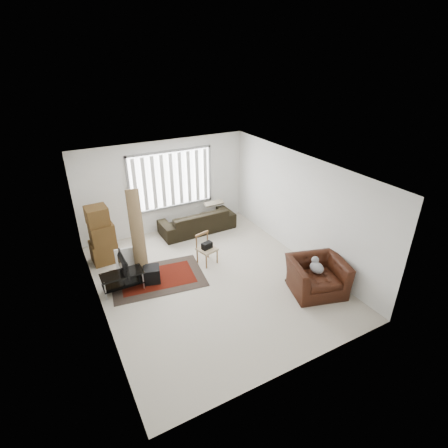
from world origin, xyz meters
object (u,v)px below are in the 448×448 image
(tv_stand, at_px, (122,278))
(armchair, at_px, (317,274))
(side_chair, at_px, (206,247))
(moving_boxes, at_px, (102,237))
(sofa, at_px, (197,218))

(tv_stand, distance_m, armchair, 4.35)
(side_chair, bearing_deg, armchair, -67.62)
(moving_boxes, height_order, armchair, moving_boxes)
(sofa, distance_m, armchair, 4.10)
(sofa, xyz_separation_m, armchair, (1.13, -3.94, 0.02))
(tv_stand, relative_size, armchair, 0.64)
(tv_stand, distance_m, moving_boxes, 1.52)
(moving_boxes, relative_size, armchair, 1.05)
(moving_boxes, relative_size, side_chair, 1.90)
(tv_stand, bearing_deg, moving_boxes, 94.18)
(armchair, bearing_deg, sofa, 122.33)
(tv_stand, height_order, armchair, armchair)
(moving_boxes, xyz_separation_m, side_chair, (2.27, -1.32, -0.26))
(tv_stand, distance_m, side_chair, 2.17)
(sofa, bearing_deg, moving_boxes, 7.45)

